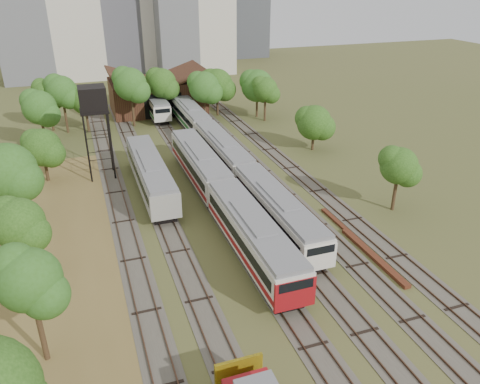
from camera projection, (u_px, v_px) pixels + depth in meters
name	position (u px, v px, depth m)	size (l,w,h in m)	color
ground	(312.00, 303.00, 35.51)	(240.00, 240.00, 0.00)	#475123
dry_grass_patch	(61.00, 290.00, 36.91)	(14.00, 60.00, 0.04)	brown
tracks	(211.00, 179.00, 56.60)	(24.60, 80.00, 0.19)	#4C473D
railcar_red_set	(222.00, 195.00, 47.76)	(3.19, 34.58, 3.96)	black
railcar_green_set	(223.00, 152.00, 59.70)	(2.99, 52.08, 3.69)	black
railcar_rear	(154.00, 103.00, 81.77)	(2.88, 16.08, 3.56)	black
old_grey_coach	(151.00, 174.00, 52.77)	(3.11, 18.00, 3.84)	black
water_tower	(93.00, 101.00, 53.59)	(3.19, 3.19, 11.03)	black
rail_pile_near	(373.00, 256.00, 41.08)	(0.64, 9.57, 0.32)	#5C2C1A
rail_pile_far	(342.00, 226.00, 46.01)	(0.47, 7.52, 0.24)	#5C2C1A
maintenance_shed	(157.00, 94.00, 83.37)	(16.45, 11.55, 7.58)	#3C1C15
tree_band_left	(24.00, 178.00, 43.17)	(7.97, 64.09, 8.72)	#382616
tree_band_far	(174.00, 87.00, 75.95)	(36.00, 9.74, 9.34)	#382616
tree_band_right	(313.00, 119.00, 63.66)	(5.40, 38.54, 7.29)	#382616
tower_far_right	(243.00, 5.00, 133.48)	(12.00, 12.00, 28.00)	#43464B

